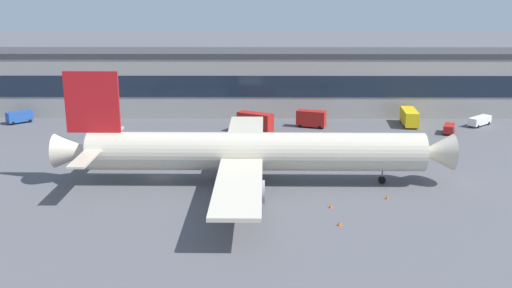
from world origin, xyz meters
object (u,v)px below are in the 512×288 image
crew_van (20,116)px  traffic_cone_2 (331,206)px  airliner (250,151)px  catering_truck (255,122)px  stair_truck (312,118)px  follow_me_car (449,128)px  traffic_cone_0 (387,197)px  traffic_cone_1 (339,223)px  fuel_truck (409,116)px  belt_loader (479,120)px

crew_van → traffic_cone_2: 79.27m
airliner → catering_truck: airliner is taller
stair_truck → airliner: bearing=-109.1°
crew_van → stair_truck: bearing=-3.4°
stair_truck → follow_me_car: (27.18, -5.14, -0.89)m
stair_truck → traffic_cone_0: (6.88, -42.91, -1.68)m
airliner → traffic_cone_2: size_ratio=99.20×
catering_truck → crew_van: catering_truck is taller
catering_truck → stair_truck: bearing=22.3°
crew_van → traffic_cone_1: (61.83, -56.05, -1.15)m
crew_van → traffic_cone_2: crew_van is taller
stair_truck → traffic_cone_2: 46.36m
traffic_cone_0 → traffic_cone_1: 12.26m
catering_truck → follow_me_car: size_ratio=1.57×
airliner → traffic_cone_1: bearing=-55.1°
catering_truck → fuel_truck: 33.64m
catering_truck → traffic_cone_0: size_ratio=12.50×
follow_me_car → belt_loader: bearing=38.3°
crew_van → traffic_cone_0: (69.72, -46.66, -1.16)m
airliner → crew_van: 64.28m
belt_loader → traffic_cone_1: (-36.69, -53.87, -0.85)m
traffic_cone_1 → stair_truck: bearing=88.9°
catering_truck → traffic_cone_1: catering_truck is taller
stair_truck → follow_me_car: bearing=-10.7°
stair_truck → traffic_cone_0: bearing=-80.9°
follow_me_car → traffic_cone_1: bearing=-120.9°
traffic_cone_0 → catering_truck: bearing=116.4°
airliner → crew_van: size_ratio=11.16×
stair_truck → traffic_cone_1: bearing=-91.1°
stair_truck → traffic_cone_0: 43.49m
belt_loader → fuel_truck: fuel_truck is taller
crew_van → catering_truck: bearing=-9.6°
stair_truck → follow_me_car: stair_truck is taller
belt_loader → catering_truck: bearing=-172.3°
fuel_truck → traffic_cone_1: 58.75m
traffic_cone_1 → fuel_truck: bearing=68.1°
airliner → follow_me_car: bearing=37.9°
traffic_cone_2 → traffic_cone_1: bearing=-86.3°
belt_loader → traffic_cone_0: belt_loader is taller
belt_loader → stair_truck: size_ratio=0.95×
belt_loader → follow_me_car: (-8.50, -6.72, -0.06)m
catering_truck → follow_me_car: bearing=-0.4°
catering_truck → stair_truck: 12.92m
catering_truck → belt_loader: (47.64, 6.47, -1.14)m
crew_van → traffic_cone_2: bearing=-39.2°
follow_me_car → traffic_cone_0: follow_me_car is taller
belt_loader → traffic_cone_1: 65.18m
crew_van → traffic_cone_1: 83.46m
traffic_cone_2 → airliner: bearing=136.8°
follow_me_car → traffic_cone_0: 42.88m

